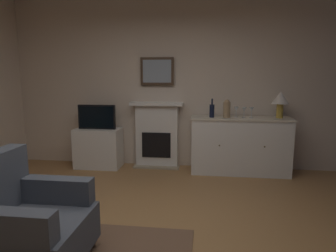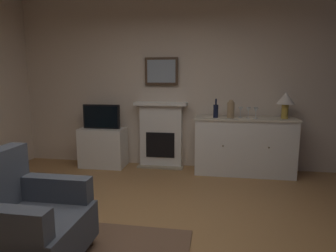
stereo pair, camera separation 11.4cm
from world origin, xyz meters
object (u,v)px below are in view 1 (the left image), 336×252
(armchair, at_px, (25,223))
(wine_glass_center, at_px, (244,110))
(wine_glass_left, at_px, (236,109))
(tv_cabinet, at_px, (99,148))
(sideboard_cabinet, at_px, (240,145))
(wine_bottle, at_px, (212,110))
(framed_picture, at_px, (157,71))
(vase_decorative, at_px, (227,109))
(table_lamp, at_px, (280,100))
(fireplace_unit, at_px, (157,135))
(tv_set, at_px, (97,117))
(wine_glass_right, at_px, (252,110))

(armchair, bearing_deg, wine_glass_center, 52.58)
(wine_glass_left, distance_m, tv_cabinet, 2.35)
(sideboard_cabinet, distance_m, wine_bottle, 0.71)
(sideboard_cabinet, distance_m, tv_cabinet, 2.33)
(framed_picture, distance_m, wine_glass_left, 1.42)
(tv_cabinet, bearing_deg, vase_decorative, -1.77)
(table_lamp, xyz_separation_m, wine_bottle, (-1.02, -0.05, -0.17))
(vase_decorative, height_order, tv_cabinet, vase_decorative)
(table_lamp, distance_m, wine_glass_left, 0.67)
(framed_picture, height_order, armchair, framed_picture)
(wine_glass_center, relative_size, tv_cabinet, 0.22)
(framed_picture, distance_m, wine_glass_center, 1.53)
(table_lamp, xyz_separation_m, wine_glass_center, (-0.54, -0.06, -0.16))
(fireplace_unit, relative_size, tv_set, 1.77)
(sideboard_cabinet, bearing_deg, table_lamp, 0.00)
(fireplace_unit, bearing_deg, wine_glass_right, -8.88)
(wine_glass_right, bearing_deg, sideboard_cabinet, 158.62)
(vase_decorative, bearing_deg, wine_glass_center, -1.87)
(wine_glass_left, bearing_deg, tv_set, -179.40)
(wine_glass_center, bearing_deg, framed_picture, 168.55)
(framed_picture, bearing_deg, tv_set, -166.69)
(framed_picture, height_order, wine_glass_left, framed_picture)
(table_lamp, xyz_separation_m, wine_glass_left, (-0.65, 0.02, -0.16))
(sideboard_cabinet, relative_size, wine_glass_left, 9.30)
(fireplace_unit, xyz_separation_m, wine_bottle, (0.90, -0.22, 0.45))
(wine_glass_center, bearing_deg, wine_bottle, 178.60)
(fireplace_unit, distance_m, tv_cabinet, 1.01)
(fireplace_unit, xyz_separation_m, framed_picture, (0.00, 0.05, 1.06))
(wine_bottle, bearing_deg, vase_decorative, -0.86)
(wine_glass_center, bearing_deg, vase_decorative, 178.13)
(table_lamp, bearing_deg, wine_glass_left, 178.64)
(wine_glass_center, height_order, vase_decorative, vase_decorative)
(wine_bottle, distance_m, armchair, 3.04)
(vase_decorative, bearing_deg, tv_cabinet, 178.23)
(sideboard_cabinet, xyz_separation_m, wine_bottle, (-0.45, -0.05, 0.55))
(fireplace_unit, distance_m, wine_glass_center, 1.48)
(fireplace_unit, bearing_deg, tv_set, -169.23)
(table_lamp, relative_size, tv_cabinet, 0.53)
(framed_picture, xyz_separation_m, table_lamp, (1.92, -0.22, -0.43))
(wine_glass_center, bearing_deg, wine_glass_right, 0.93)
(fireplace_unit, bearing_deg, table_lamp, -5.26)
(wine_bottle, height_order, wine_glass_right, wine_bottle)
(wine_glass_left, relative_size, wine_glass_right, 1.00)
(framed_picture, relative_size, table_lamp, 1.37)
(tv_cabinet, xyz_separation_m, armchair, (0.39, -2.65, 0.05))
(armchair, bearing_deg, sideboard_cabinet, 53.69)
(framed_picture, xyz_separation_m, tv_cabinet, (-0.97, -0.21, -1.27))
(wine_glass_left, distance_m, wine_glass_right, 0.23)
(fireplace_unit, height_order, sideboard_cabinet, fireplace_unit)
(table_lamp, distance_m, vase_decorative, 0.81)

